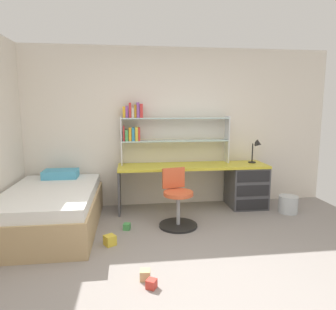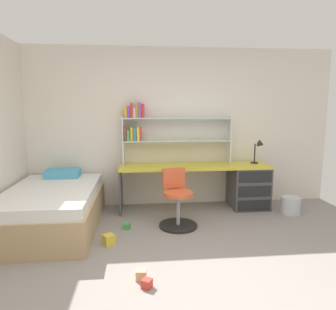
# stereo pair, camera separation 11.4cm
# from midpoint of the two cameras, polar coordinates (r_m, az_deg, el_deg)

# --- Properties ---
(ground_plane) EXTENTS (5.46, 5.75, 0.02)m
(ground_plane) POSITION_cam_midpoint_polar(r_m,az_deg,el_deg) (3.05, 4.23, -22.99)
(ground_plane) COLOR gray
(room_shell) EXTENTS (5.46, 5.75, 2.55)m
(room_shell) POSITION_cam_midpoint_polar(r_m,az_deg,el_deg) (3.77, -16.86, 3.57)
(room_shell) COLOR silver
(room_shell) RESTS_ON ground_plane
(desk) EXTENTS (2.34, 0.58, 0.71)m
(desk) POSITION_cam_midpoint_polar(r_m,az_deg,el_deg) (5.00, 11.22, -5.10)
(desk) COLOR gold
(desk) RESTS_ON ground_plane
(bookshelf_hutch) EXTENTS (1.73, 0.22, 0.97)m
(bookshelf_hutch) POSITION_cam_midpoint_polar(r_m,az_deg,el_deg) (4.80, -2.62, 5.05)
(bookshelf_hutch) COLOR silver
(bookshelf_hutch) RESTS_ON desk
(desk_lamp) EXTENTS (0.20, 0.17, 0.38)m
(desk_lamp) POSITION_cam_midpoint_polar(r_m,az_deg,el_deg) (5.07, 15.81, 1.36)
(desk_lamp) COLOR black
(desk_lamp) RESTS_ON desk
(swivel_chair) EXTENTS (0.52, 0.52, 0.78)m
(swivel_chair) POSITION_cam_midpoint_polar(r_m,az_deg,el_deg) (4.16, 0.99, -9.22)
(swivel_chair) COLOR black
(swivel_chair) RESTS_ON ground_plane
(bed_platform) EXTENTS (1.17, 1.82, 0.67)m
(bed_platform) POSITION_cam_midpoint_polar(r_m,az_deg,el_deg) (4.35, -21.82, -9.48)
(bed_platform) COLOR tan
(bed_platform) RESTS_ON ground_plane
(waste_bin) EXTENTS (0.29, 0.29, 0.26)m
(waste_bin) POSITION_cam_midpoint_polar(r_m,az_deg,el_deg) (5.04, 21.06, -8.66)
(waste_bin) COLOR silver
(waste_bin) RESTS_ON ground_plane
(toy_block_yellow_0) EXTENTS (0.16, 0.16, 0.12)m
(toy_block_yellow_0) POSITION_cam_midpoint_polar(r_m,az_deg,el_deg) (3.77, -11.76, -15.42)
(toy_block_yellow_0) COLOR gold
(toy_block_yellow_0) RESTS_ON ground_plane
(toy_block_natural_1) EXTENTS (0.11, 0.11, 0.10)m
(toy_block_natural_1) POSITION_cam_midpoint_polar(r_m,az_deg,el_deg) (3.07, -5.47, -21.54)
(toy_block_natural_1) COLOR tan
(toy_block_natural_1) RESTS_ON ground_plane
(toy_block_red_2) EXTENTS (0.11, 0.11, 0.08)m
(toy_block_red_2) POSITION_cam_midpoint_polar(r_m,az_deg,el_deg) (2.95, -4.34, -23.02)
(toy_block_red_2) COLOR red
(toy_block_red_2) RESTS_ON ground_plane
(toy_block_green_3) EXTENTS (0.10, 0.10, 0.09)m
(toy_block_green_3) POSITION_cam_midpoint_polar(r_m,az_deg,el_deg) (4.16, -8.55, -13.17)
(toy_block_green_3) COLOR #479E51
(toy_block_green_3) RESTS_ON ground_plane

